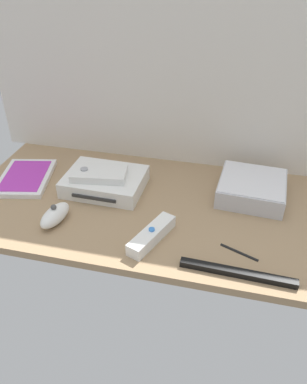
{
  "coord_description": "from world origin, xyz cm",
  "views": [
    {
      "loc": [
        18.7,
        -78.2,
        58.83
      ],
      "look_at": [
        0.0,
        0.0,
        4.0
      ],
      "focal_mm": 35.84,
      "sensor_mm": 36.0,
      "label": 1
    }
  ],
  "objects_px": {
    "remote_wand": "(152,235)",
    "game_case": "(26,178)",
    "stylus_pen": "(239,252)",
    "sensor_bar": "(238,273)",
    "game_console": "(105,182)",
    "mini_computer": "(252,188)",
    "remote_classic_pad": "(99,174)",
    "remote_nunchuk": "(55,215)"
  },
  "relations": [
    {
      "from": "sensor_bar",
      "to": "game_console",
      "type": "bearing_deg",
      "value": 148.91
    },
    {
      "from": "game_console",
      "to": "remote_wand",
      "type": "distance_m",
      "value": 0.25
    },
    {
      "from": "remote_classic_pad",
      "to": "sensor_bar",
      "type": "bearing_deg",
      "value": -39.52
    },
    {
      "from": "mini_computer",
      "to": "stylus_pen",
      "type": "bearing_deg",
      "value": -94.46
    },
    {
      "from": "game_case",
      "to": "remote_nunchuk",
      "type": "xyz_separation_m",
      "value": [
        0.17,
        -0.16,
        0.01
      ]
    },
    {
      "from": "remote_classic_pad",
      "to": "sensor_bar",
      "type": "relative_size",
      "value": 0.64
    },
    {
      "from": "stylus_pen",
      "to": "sensor_bar",
      "type": "bearing_deg",
      "value": -90.4
    },
    {
      "from": "mini_computer",
      "to": "stylus_pen",
      "type": "distance_m",
      "value": 0.23
    },
    {
      "from": "remote_nunchuk",
      "to": "sensor_bar",
      "type": "xyz_separation_m",
      "value": [
        0.44,
        -0.08,
        -0.01
      ]
    },
    {
      "from": "remote_classic_pad",
      "to": "stylus_pen",
      "type": "relative_size",
      "value": 1.71
    },
    {
      "from": "remote_wand",
      "to": "stylus_pen",
      "type": "bearing_deg",
      "value": 22.47
    },
    {
      "from": "remote_nunchuk",
      "to": "mini_computer",
      "type": "bearing_deg",
      "value": 36.1
    },
    {
      "from": "mini_computer",
      "to": "remote_wand",
      "type": "xyz_separation_m",
      "value": [
        -0.22,
        -0.23,
        -0.01
      ]
    },
    {
      "from": "game_case",
      "to": "sensor_bar",
      "type": "relative_size",
      "value": 0.89
    },
    {
      "from": "mini_computer",
      "to": "remote_wand",
      "type": "relative_size",
      "value": 1.2
    },
    {
      "from": "sensor_bar",
      "to": "stylus_pen",
      "type": "bearing_deg",
      "value": 91.71
    },
    {
      "from": "remote_classic_pad",
      "to": "stylus_pen",
      "type": "distance_m",
      "value": 0.42
    },
    {
      "from": "game_case",
      "to": "remote_classic_pad",
      "type": "bearing_deg",
      "value": -12.75
    },
    {
      "from": "mini_computer",
      "to": "remote_wand",
      "type": "height_order",
      "value": "mini_computer"
    },
    {
      "from": "remote_wand",
      "to": "sensor_bar",
      "type": "xyz_separation_m",
      "value": [
        0.2,
        -0.06,
        -0.01
      ]
    },
    {
      "from": "remote_wand",
      "to": "remote_classic_pad",
      "type": "height_order",
      "value": "remote_classic_pad"
    },
    {
      "from": "remote_wand",
      "to": "remote_classic_pad",
      "type": "xyz_separation_m",
      "value": [
        -0.18,
        0.17,
        0.04
      ]
    },
    {
      "from": "mini_computer",
      "to": "game_console",
      "type": "bearing_deg",
      "value": -172.16
    },
    {
      "from": "stylus_pen",
      "to": "remote_wand",
      "type": "bearing_deg",
      "value": -178.7
    },
    {
      "from": "mini_computer",
      "to": "remote_classic_pad",
      "type": "bearing_deg",
      "value": -170.5
    },
    {
      "from": "game_console",
      "to": "mini_computer",
      "type": "height_order",
      "value": "mini_computer"
    },
    {
      "from": "mini_computer",
      "to": "remote_nunchuk",
      "type": "bearing_deg",
      "value": -154.21
    },
    {
      "from": "game_console",
      "to": "sensor_bar",
      "type": "height_order",
      "value": "game_console"
    },
    {
      "from": "stylus_pen",
      "to": "game_case",
      "type": "bearing_deg",
      "value": 164.97
    },
    {
      "from": "mini_computer",
      "to": "remote_classic_pad",
      "type": "relative_size",
      "value": 1.17
    },
    {
      "from": "remote_wand",
      "to": "game_case",
      "type": "bearing_deg",
      "value": 178.95
    },
    {
      "from": "game_console",
      "to": "remote_nunchuk",
      "type": "relative_size",
      "value": 2.01
    },
    {
      "from": "remote_classic_pad",
      "to": "game_console",
      "type": "bearing_deg",
      "value": 46.9
    },
    {
      "from": "remote_classic_pad",
      "to": "stylus_pen",
      "type": "bearing_deg",
      "value": -31.31
    },
    {
      "from": "remote_wand",
      "to": "game_console",
      "type": "bearing_deg",
      "value": 155.5
    },
    {
      "from": "game_case",
      "to": "sensor_bar",
      "type": "height_order",
      "value": "game_case"
    },
    {
      "from": "remote_classic_pad",
      "to": "mini_computer",
      "type": "bearing_deg",
      "value": 1.13
    },
    {
      "from": "remote_nunchuk",
      "to": "sensor_bar",
      "type": "bearing_deg",
      "value": 0.57
    },
    {
      "from": "mini_computer",
      "to": "game_case",
      "type": "distance_m",
      "value": 0.63
    },
    {
      "from": "game_case",
      "to": "sensor_bar",
      "type": "xyz_separation_m",
      "value": [
        0.61,
        -0.23,
        -0.0
      ]
    },
    {
      "from": "remote_wand",
      "to": "remote_nunchuk",
      "type": "relative_size",
      "value": 1.42
    },
    {
      "from": "mini_computer",
      "to": "game_case",
      "type": "height_order",
      "value": "mini_computer"
    }
  ]
}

